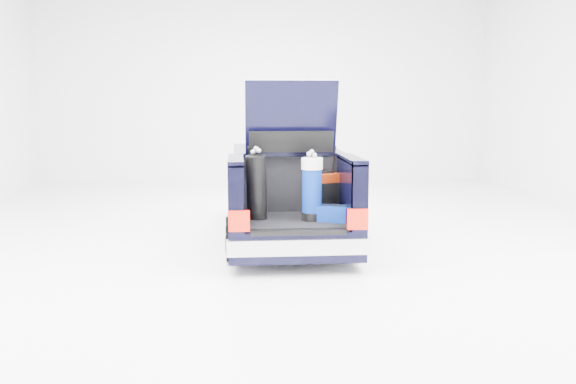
{
  "coord_description": "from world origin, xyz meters",
  "views": [
    {
      "loc": [
        -0.74,
        -9.54,
        2.19
      ],
      "look_at": [
        0.0,
        -0.5,
        0.82
      ],
      "focal_mm": 38.0,
      "sensor_mm": 36.0,
      "label": 1
    }
  ],
  "objects": [
    {
      "name": "blue_golf_bag",
      "position": [
        0.23,
        -1.57,
        1.03
      ],
      "size": [
        0.37,
        0.37,
        0.95
      ],
      "rotation": [
        0.0,
        0.0,
        -0.4
      ],
      "color": "black",
      "rests_on": "car"
    },
    {
      "name": "ground",
      "position": [
        0.0,
        0.0,
        0.0
      ],
      "size": [
        14.0,
        14.0,
        0.0
      ],
      "primitive_type": "plane",
      "color": "white",
      "rests_on": "ground"
    },
    {
      "name": "blue_duffel",
      "position": [
        0.5,
        -1.65,
        0.7
      ],
      "size": [
        0.49,
        0.41,
        0.22
      ],
      "rotation": [
        0.0,
        0.0,
        -0.39
      ],
      "color": "navy",
      "rests_on": "car"
    },
    {
      "name": "red_suitcase",
      "position": [
        0.5,
        -1.09,
        0.88
      ],
      "size": [
        0.42,
        0.35,
        0.6
      ],
      "rotation": [
        0.0,
        0.0,
        0.36
      ],
      "color": "maroon",
      "rests_on": "car"
    },
    {
      "name": "car",
      "position": [
        -0.0,
        0.11,
        0.67
      ],
      "size": [
        1.87,
        4.65,
        2.47
      ],
      "color": "black",
      "rests_on": "ground"
    },
    {
      "name": "black_golf_bag",
      "position": [
        -0.5,
        -1.44,
        1.04
      ],
      "size": [
        0.35,
        0.4,
        0.97
      ],
      "rotation": [
        0.0,
        0.0,
        -0.29
      ],
      "color": "black",
      "rests_on": "car"
    }
  ]
}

